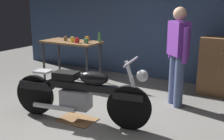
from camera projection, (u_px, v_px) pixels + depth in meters
ground_plane at (92, 123)px, 4.18m from camera, size 12.00×12.00×0.00m
back_wall at (163, 10)px, 6.13m from camera, size 8.00×0.12×3.10m
workbench at (71, 46)px, 6.11m from camera, size 1.30×0.64×0.90m
motorcycle at (80, 93)px, 4.13m from camera, size 2.17×0.73×1.00m
person_standing at (178, 53)px, 4.66m from camera, size 0.43×0.42×1.67m
wooden_dresser at (222, 67)px, 5.27m from camera, size 0.80×0.47×1.10m
drip_tray at (77, 120)px, 4.27m from camera, size 0.56×0.40×0.01m
mug_red_diner at (77, 40)px, 5.82m from camera, size 0.12×0.09×0.10m
mug_green_speckled at (86, 41)px, 5.78m from camera, size 0.12×0.09×0.10m
mug_orange_travel at (87, 38)px, 6.15m from camera, size 0.11×0.08×0.09m
mug_yellow_tall at (72, 39)px, 5.92m from camera, size 0.11×0.08×0.11m
mug_brown_stoneware at (66, 38)px, 6.11m from camera, size 0.10×0.07×0.10m
bottle at (99, 37)px, 5.96m from camera, size 0.06×0.06×0.24m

